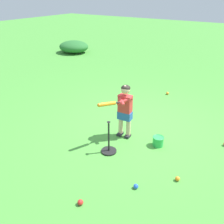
# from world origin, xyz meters

# --- Properties ---
(ground_plane) EXTENTS (40.00, 40.00, 0.00)m
(ground_plane) POSITION_xyz_m (0.00, 0.00, 0.00)
(ground_plane) COLOR #479338
(child_batter) EXTENTS (0.74, 0.37, 1.08)m
(child_batter) POSITION_xyz_m (-0.51, 0.11, 0.65)
(child_batter) COLOR #232328
(child_batter) RESTS_ON ground
(play_ball_far_right) EXTENTS (0.08, 0.08, 0.08)m
(play_ball_far_right) POSITION_xyz_m (2.05, 0.22, 0.04)
(play_ball_far_right) COLOR orange
(play_ball_far_right) RESTS_ON ground
(play_ball_center_lawn) EXTENTS (0.08, 0.08, 0.08)m
(play_ball_center_lawn) POSITION_xyz_m (-2.35, -0.31, 0.04)
(play_ball_center_lawn) COLOR red
(play_ball_center_lawn) RESTS_ON ground
(play_ball_midfield) EXTENTS (0.07, 0.07, 0.07)m
(play_ball_midfield) POSITION_xyz_m (-1.66, -0.80, 0.04)
(play_ball_midfield) COLOR blue
(play_ball_midfield) RESTS_ON ground
(play_ball_by_bucket) EXTENTS (0.07, 0.07, 0.07)m
(play_ball_by_bucket) POSITION_xyz_m (-1.15, -1.25, 0.04)
(play_ball_by_bucket) COLOR orange
(play_ball_by_bucket) RESTS_ON ground
(batting_tee) EXTENTS (0.28, 0.28, 0.62)m
(batting_tee) POSITION_xyz_m (-1.11, 0.06, 0.10)
(batting_tee) COLOR black
(batting_tee) RESTS_ON ground
(toy_bucket) EXTENTS (0.22, 0.22, 0.19)m
(toy_bucket) POSITION_xyz_m (-0.43, -0.60, 0.10)
(toy_bucket) COLOR green
(toy_bucket) RESTS_ON ground
(shrub_left_background) EXTENTS (1.26, 1.38, 0.54)m
(shrub_left_background) POSITION_xyz_m (4.49, 5.83, 0.27)
(shrub_left_background) COLOR #286B2D
(shrub_left_background) RESTS_ON ground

